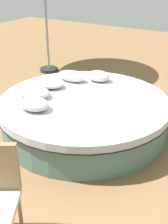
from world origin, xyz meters
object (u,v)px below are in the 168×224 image
at_px(throw_pillow_0, 99,76).
at_px(throw_pillow_1, 72,76).
at_px(throw_pillow_3, 34,92).
at_px(throw_pillow_2, 49,83).
at_px(round_bed, 84,115).
at_px(throw_pillow_4, 34,104).

relative_size(throw_pillow_0, throw_pillow_1, 0.78).
height_order(throw_pillow_0, throw_pillow_1, throw_pillow_1).
distance_m(throw_pillow_1, throw_pillow_3, 0.88).
distance_m(throw_pillow_0, throw_pillow_3, 1.23).
bearing_deg(throw_pillow_2, throw_pillow_1, -112.51).
xyz_separation_m(throw_pillow_0, throw_pillow_3, (0.52, 1.12, -0.01)).
bearing_deg(throw_pillow_3, throw_pillow_0, -114.98).
relative_size(throw_pillow_1, throw_pillow_3, 1.01).
distance_m(round_bed, throw_pillow_4, 0.86).
bearing_deg(throw_pillow_3, throw_pillow_2, -82.22).
bearing_deg(throw_pillow_1, round_bed, 136.87).
bearing_deg(throw_pillow_2, throw_pillow_3, 97.78).
xyz_separation_m(round_bed, throw_pillow_1, (0.59, -0.56, 0.36)).
distance_m(throw_pillow_2, throw_pillow_4, 0.87).
bearing_deg(throw_pillow_4, throw_pillow_2, -66.35).
xyz_separation_m(throw_pillow_0, throw_pillow_2, (0.58, 0.67, -0.02)).
bearing_deg(throw_pillow_1, throw_pillow_4, 97.99).
xyz_separation_m(throw_pillow_0, throw_pillow_1, (0.40, 0.24, 0.00)).
height_order(throw_pillow_1, throw_pillow_4, throw_pillow_1).
height_order(round_bed, throw_pillow_2, throw_pillow_2).
relative_size(throw_pillow_0, throw_pillow_3, 0.79).
height_order(throw_pillow_1, throw_pillow_2, throw_pillow_1).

